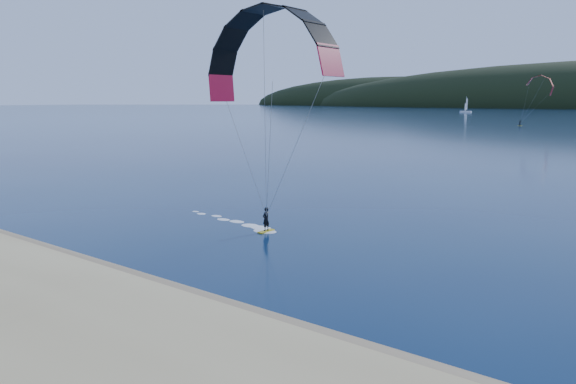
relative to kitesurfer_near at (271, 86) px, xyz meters
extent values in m
plane|color=#081C3E|center=(-1.89, -12.39, -10.73)|extent=(1800.00, 1800.00, 0.00)
cube|color=#8E7553|center=(-1.89, -7.89, -10.68)|extent=(220.00, 2.50, 0.10)
ellipsoid|color=black|center=(-381.89, 767.61, -10.73)|extent=(520.00, 220.00, 90.00)
cube|color=gold|center=(-5.03, 5.45, -10.67)|extent=(0.50, 1.49, 0.08)
imported|color=black|center=(-5.03, 5.45, -9.73)|extent=(0.45, 0.68, 1.83)
cylinder|color=gray|center=(-2.23, 2.48, -4.55)|extent=(0.02, 0.02, 12.12)
cube|color=gold|center=(-34.84, 191.51, -10.67)|extent=(1.51, 1.48, 0.09)
imported|color=black|center=(-34.84, 191.51, -9.65)|extent=(1.21, 1.21, 1.97)
cylinder|color=gray|center=(-31.30, 189.50, -3.07)|extent=(0.02, 0.02, 14.40)
cube|color=white|center=(-123.66, 383.52, -10.20)|extent=(8.39, 2.76, 1.47)
cylinder|color=white|center=(-123.66, 383.52, -4.45)|extent=(0.21, 0.21, 11.51)
cube|color=white|center=(-123.61, 384.99, -4.45)|extent=(0.07, 2.72, 8.37)
cube|color=white|center=(-123.61, 381.85, -6.54)|extent=(0.07, 2.09, 5.23)
camera|label=1|loc=(20.73, -25.41, -0.74)|focal=33.79mm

